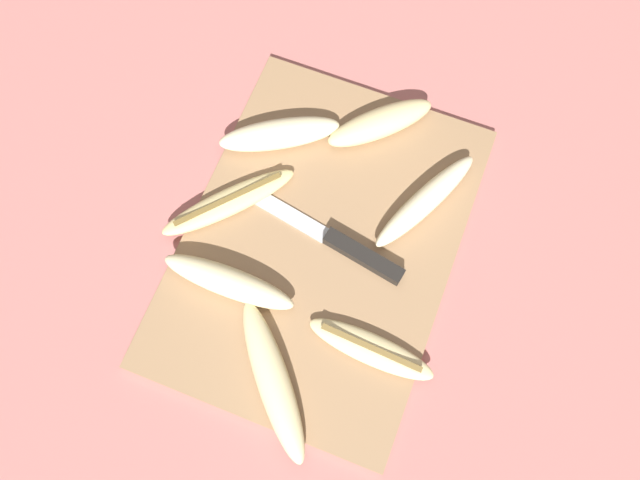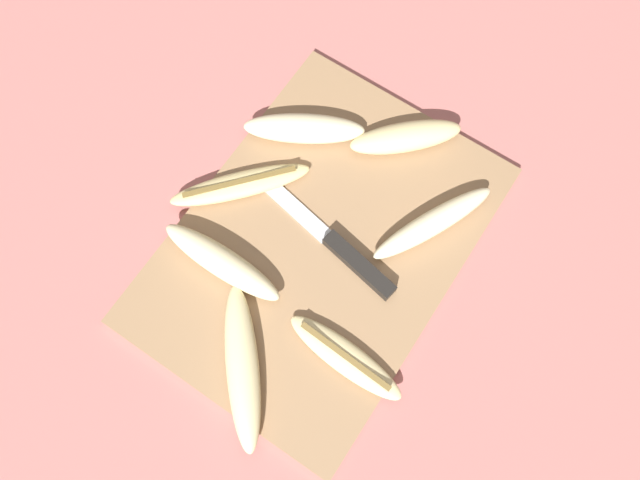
{
  "view_description": "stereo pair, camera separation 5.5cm",
  "coord_description": "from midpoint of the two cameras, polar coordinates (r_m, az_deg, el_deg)",
  "views": [
    {
      "loc": [
        -0.24,
        -0.09,
        0.79
      ],
      "look_at": [
        0.0,
        0.0,
        0.02
      ],
      "focal_mm": 35.0,
      "sensor_mm": 36.0,
      "label": 1
    },
    {
      "loc": [
        -0.21,
        -0.14,
        0.79
      ],
      "look_at": [
        0.0,
        0.0,
        0.02
      ],
      "focal_mm": 35.0,
      "sensor_mm": 36.0,
      "label": 2
    }
  ],
  "objects": [
    {
      "name": "banana_cream_curved",
      "position": [
        0.8,
        -10.33,
        -3.98
      ],
      "size": [
        0.04,
        0.18,
        0.03
      ],
      "rotation": [
        0.0,
        0.0,
        3.15
      ],
      "color": "beige",
      "rests_on": "cutting_board"
    },
    {
      "name": "cutting_board",
      "position": [
        0.83,
        -1.91,
        -0.55
      ],
      "size": [
        0.48,
        0.35,
        0.01
      ],
      "color": "#997551",
      "rests_on": "ground_plane"
    },
    {
      "name": "banana_bright_far",
      "position": [
        0.83,
        7.73,
        3.39
      ],
      "size": [
        0.18,
        0.11,
        0.03
      ],
      "rotation": [
        0.0,
        0.0,
        4.27
      ],
      "color": "beige",
      "rests_on": "cutting_board"
    },
    {
      "name": "knife",
      "position": [
        0.81,
        0.98,
        -1.1
      ],
      "size": [
        0.06,
        0.23,
        0.02
      ],
      "rotation": [
        0.0,
        0.0,
        -0.18
      ],
      "color": "black",
      "rests_on": "cutting_board"
    },
    {
      "name": "ground_plane",
      "position": [
        0.83,
        -1.9,
        -0.68
      ],
      "size": [
        4.0,
        4.0,
        0.0
      ],
      "primitive_type": "plane",
      "color": "#B76B66"
    },
    {
      "name": "banana_ripe_center",
      "position": [
        0.78,
        2.63,
        -10.13
      ],
      "size": [
        0.05,
        0.17,
        0.02
      ],
      "rotation": [
        0.0,
        0.0,
        3.09
      ],
      "color": "beige",
      "rests_on": "cutting_board"
    },
    {
      "name": "banana_spotted_left",
      "position": [
        0.84,
        -10.21,
        3.25
      ],
      "size": [
        0.17,
        0.16,
        0.02
      ],
      "rotation": [
        0.0,
        0.0,
        0.85
      ],
      "color": "#DBC684",
      "rests_on": "cutting_board"
    },
    {
      "name": "banana_pale_long",
      "position": [
        0.87,
        -5.57,
        9.45
      ],
      "size": [
        0.12,
        0.16,
        0.03
      ],
      "rotation": [
        0.0,
        0.0,
        3.69
      ],
      "color": "beige",
      "rests_on": "cutting_board"
    },
    {
      "name": "banana_soft_right",
      "position": [
        0.77,
        -6.43,
        -12.84
      ],
      "size": [
        0.18,
        0.16,
        0.03
      ],
      "rotation": [
        0.0,
        0.0,
        5.43
      ],
      "color": "beige",
      "rests_on": "cutting_board"
    },
    {
      "name": "banana_mellow_near",
      "position": [
        0.87,
        3.7,
        10.47
      ],
      "size": [
        0.14,
        0.14,
        0.03
      ],
      "rotation": [
        0.0,
        0.0,
        0.77
      ],
      "color": "beige",
      "rests_on": "cutting_board"
    }
  ]
}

